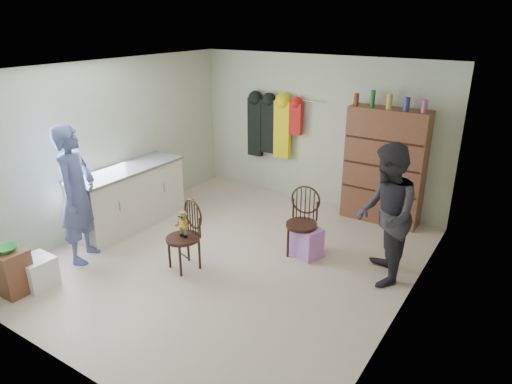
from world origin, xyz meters
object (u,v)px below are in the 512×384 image
Objects in this scene: counter at (129,197)px; chair_front at (186,231)px; chair_far at (303,219)px; dresser at (384,166)px.

chair_front is (1.60, -0.51, 0.05)m from counter.
counter is at bearing -177.59° from chair_far.
counter is 0.90× the size of dresser.
chair_front is at bearing -143.76° from chair_far.
chair_far is 1.77m from dresser.
counter is at bearing -144.31° from dresser.
chair_front is 3.25m from dresser.
counter is 1.97× the size of chair_far.
counter is 2.01× the size of chair_front.
chair_far reaches higher than counter.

